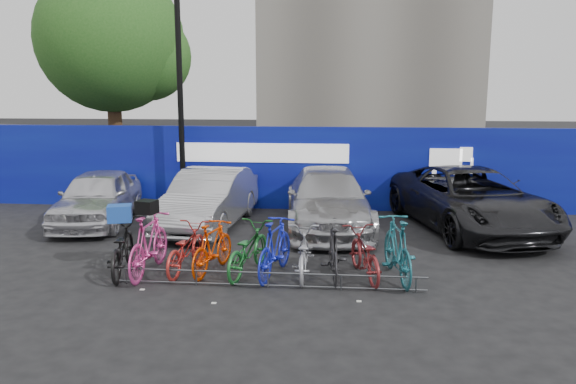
# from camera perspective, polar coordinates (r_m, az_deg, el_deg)

# --- Properties ---
(ground) EXTENTS (100.00, 100.00, 0.00)m
(ground) POSITION_cam_1_polar(r_m,az_deg,el_deg) (10.71, -1.65, -8.59)
(ground) COLOR black
(ground) RESTS_ON ground
(hoarding) EXTENTS (22.00, 0.18, 2.40)m
(hoarding) POSITION_cam_1_polar(r_m,az_deg,el_deg) (16.25, 0.91, 2.44)
(hoarding) COLOR #090B7E
(hoarding) RESTS_ON ground
(tree) EXTENTS (5.40, 5.20, 7.80)m
(tree) POSITION_cam_1_polar(r_m,az_deg,el_deg) (21.68, -16.94, 14.30)
(tree) COLOR #382314
(tree) RESTS_ON ground
(lamppost) EXTENTS (0.25, 0.50, 6.11)m
(lamppost) POSITION_cam_1_polar(r_m,az_deg,el_deg) (16.06, -10.89, 9.56)
(lamppost) COLOR black
(lamppost) RESTS_ON ground
(bike_rack) EXTENTS (5.60, 0.03, 0.30)m
(bike_rack) POSITION_cam_1_polar(r_m,az_deg,el_deg) (10.10, -2.06, -8.84)
(bike_rack) COLOR #595B60
(bike_rack) RESTS_ON ground
(car_0) EXTENTS (2.19, 4.30, 1.40)m
(car_0) POSITION_cam_1_polar(r_m,az_deg,el_deg) (15.40, -18.78, -0.50)
(car_0) COLOR silver
(car_0) RESTS_ON ground
(car_1) EXTENTS (1.90, 4.52, 1.45)m
(car_1) POSITION_cam_1_polar(r_m,az_deg,el_deg) (14.38, -8.01, -0.68)
(car_1) COLOR #A5A6AA
(car_1) RESTS_ON ground
(car_2) EXTENTS (2.46, 5.17, 1.45)m
(car_2) POSITION_cam_1_polar(r_m,az_deg,el_deg) (14.21, 4.09, -0.74)
(car_2) COLOR #A7A8AC
(car_2) RESTS_ON ground
(car_3) EXTENTS (3.86, 6.00, 1.54)m
(car_3) POSITION_cam_1_polar(r_m,az_deg,el_deg) (14.66, 18.02, -0.72)
(car_3) COLOR black
(car_3) RESTS_ON ground
(bike_0) EXTENTS (1.03, 2.03, 1.02)m
(bike_0) POSITION_cam_1_polar(r_m,az_deg,el_deg) (11.22, -16.55, -5.41)
(bike_0) COLOR black
(bike_0) RESTS_ON ground
(bike_1) EXTENTS (0.62, 1.99, 1.19)m
(bike_1) POSITION_cam_1_polar(r_m,az_deg,el_deg) (11.01, -13.97, -5.15)
(bike_1) COLOR #D4398A
(bike_1) RESTS_ON ground
(bike_2) EXTENTS (0.84, 1.81, 0.91)m
(bike_2) POSITION_cam_1_polar(r_m,az_deg,el_deg) (11.05, -10.35, -5.68)
(bike_2) COLOR #B22A24
(bike_2) RESTS_ON ground
(bike_3) EXTENTS (0.85, 1.74, 1.01)m
(bike_3) POSITION_cam_1_polar(r_m,az_deg,el_deg) (10.88, -7.68, -5.61)
(bike_3) COLOR #E13B03
(bike_3) RESTS_ON ground
(bike_4) EXTENTS (1.06, 1.95, 0.97)m
(bike_4) POSITION_cam_1_polar(r_m,az_deg,el_deg) (10.74, -4.12, -5.85)
(bike_4) COLOR #1C6A29
(bike_4) RESTS_ON ground
(bike_5) EXTENTS (0.90, 1.91, 1.11)m
(bike_5) POSITION_cam_1_polar(r_m,az_deg,el_deg) (10.58, -1.33, -5.69)
(bike_5) COLOR #1823BB
(bike_5) RESTS_ON ground
(bike_6) EXTENTS (0.65, 1.72, 0.90)m
(bike_6) POSITION_cam_1_polar(r_m,az_deg,el_deg) (10.60, 1.50, -6.26)
(bike_6) COLOR #A4A5AB
(bike_6) RESTS_ON ground
(bike_7) EXTENTS (0.62, 1.74, 1.02)m
(bike_7) POSITION_cam_1_polar(r_m,az_deg,el_deg) (10.53, 4.64, -6.03)
(bike_7) COLOR #252427
(bike_7) RESTS_ON ground
(bike_8) EXTENTS (1.02, 1.85, 0.92)m
(bike_8) POSITION_cam_1_polar(r_m,az_deg,el_deg) (10.60, 7.75, -6.28)
(bike_8) COLOR maroon
(bike_8) RESTS_ON ground
(bike_9) EXTENTS (0.84, 2.04, 1.19)m
(bike_9) POSITION_cam_1_polar(r_m,az_deg,el_deg) (10.59, 11.06, -5.65)
(bike_9) COLOR #1C616D
(bike_9) RESTS_ON ground
(cargo_crate) EXTENTS (0.52, 0.45, 0.31)m
(cargo_crate) POSITION_cam_1_polar(r_m,az_deg,el_deg) (11.06, -16.73, -2.09)
(cargo_crate) COLOR #1C47A9
(cargo_crate) RESTS_ON bike_0
(cargo_topcase) EXTENTS (0.41, 0.38, 0.25)m
(cargo_topcase) POSITION_cam_1_polar(r_m,az_deg,el_deg) (10.84, -14.14, -1.48)
(cargo_topcase) COLOR black
(cargo_topcase) RESTS_ON bike_1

